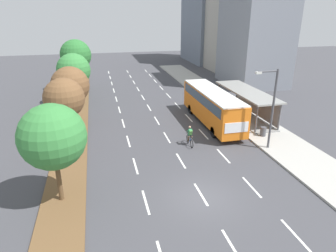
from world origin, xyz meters
TOP-DOWN VIEW (x-y plane):
  - ground_plane at (0.00, 0.00)m, footprint 140.00×140.00m
  - median_strip at (-8.30, 20.00)m, footprint 2.60×52.00m
  - sidewalk_right at (9.25, 20.00)m, footprint 4.50×52.00m
  - lane_divider_left at (-3.50, 18.87)m, footprint 0.14×48.73m
  - lane_divider_center at (0.00, 18.87)m, footprint 0.14×48.73m
  - lane_divider_right at (3.50, 18.87)m, footprint 0.14×48.73m
  - bus_shelter at (9.53, 12.82)m, footprint 2.90×9.81m
  - bus at (5.25, 12.21)m, footprint 2.54×11.29m
  - cyclist at (1.52, 7.60)m, footprint 0.46×1.82m
  - median_tree_nearest at (-8.41, 1.71)m, footprint 3.77×3.77m
  - median_tree_second at (-8.29, 8.56)m, footprint 3.11×3.11m
  - median_tree_third at (-8.33, 15.42)m, footprint 3.70×3.70m
  - median_tree_fourth at (-8.33, 22.27)m, footprint 3.93×3.93m
  - median_tree_fifth at (-8.30, 29.13)m, footprint 4.20×4.20m
  - streetlight at (7.42, 5.34)m, footprint 1.91×0.24m
  - trash_bin at (8.45, 7.66)m, footprint 0.52×0.52m
  - building_near_right at (17.73, 27.62)m, footprint 7.56×10.62m
  - building_mid_right at (19.41, 38.81)m, footprint 7.91×14.25m
  - building_far_right at (18.37, 50.41)m, footprint 7.13×14.46m

SIDE VIEW (x-z plane):
  - ground_plane at x=0.00m, z-range 0.00..0.00m
  - lane_divider_left at x=-3.50m, z-range 0.00..0.01m
  - lane_divider_center at x=0.00m, z-range 0.00..0.01m
  - lane_divider_right at x=3.50m, z-range 0.00..0.01m
  - median_strip at x=-8.30m, z-range 0.00..0.12m
  - sidewalk_right at x=9.25m, z-range 0.00..0.15m
  - trash_bin at x=8.45m, z-range 0.15..1.00m
  - cyclist at x=1.52m, z-range -0.06..1.65m
  - bus_shelter at x=9.53m, z-range 0.44..3.30m
  - bus at x=5.25m, z-range 0.38..3.75m
  - streetlight at x=7.42m, z-range 0.64..7.14m
  - median_tree_third at x=-8.33m, z-range 1.09..6.75m
  - median_tree_nearest at x=-8.41m, z-range 1.21..7.18m
  - median_tree_fourth at x=-8.33m, z-range 1.17..7.22m
  - median_tree_second at x=-8.29m, z-range 1.53..7.49m
  - median_tree_fifth at x=-8.30m, z-range 1.52..8.55m
  - building_mid_right at x=19.41m, z-range 0.00..16.65m
  - building_near_right at x=17.73m, z-range 0.00..17.24m
  - building_far_right at x=18.37m, z-range 0.00..19.52m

